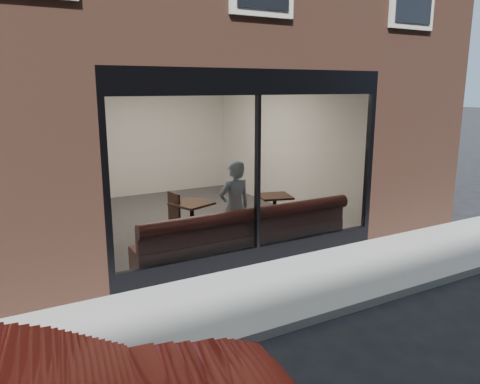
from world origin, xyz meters
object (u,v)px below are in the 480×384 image
cafe_chair_right (226,216)px  cafe_table_right (275,196)px  banquette (245,244)px  person (235,208)px  cafe_table_left (192,204)px  cafe_chair_left (166,230)px

cafe_chair_right → cafe_table_right: bearing=156.9°
banquette → person: (-0.09, 0.22, 0.62)m
banquette → person: bearing=111.5°
banquette → cafe_chair_right: 1.81m
banquette → cafe_table_left: bearing=110.5°
cafe_table_left → cafe_chair_right: bearing=26.6°
person → cafe_chair_left: 1.58m
cafe_table_left → cafe_table_right: 1.75m
person → cafe_chair_right: bearing=-115.3°
cafe_chair_left → cafe_chair_right: size_ratio=0.97×
cafe_table_right → cafe_chair_right: 1.17m
cafe_table_left → banquette: bearing=-69.5°
cafe_table_left → cafe_table_right: same height
cafe_chair_left → cafe_chair_right: bearing=-174.4°
banquette → cafe_table_right: 1.69m
cafe_table_left → cafe_table_right: size_ratio=1.04×
person → cafe_table_left: bearing=-72.8°
person → cafe_chair_right: size_ratio=3.80×
cafe_chair_right → cafe_table_left: bearing=49.0°
cafe_table_left → cafe_table_right: (1.73, -0.26, 0.00)m
cafe_chair_right → person: bearing=90.3°
person → cafe_table_left: 1.09m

